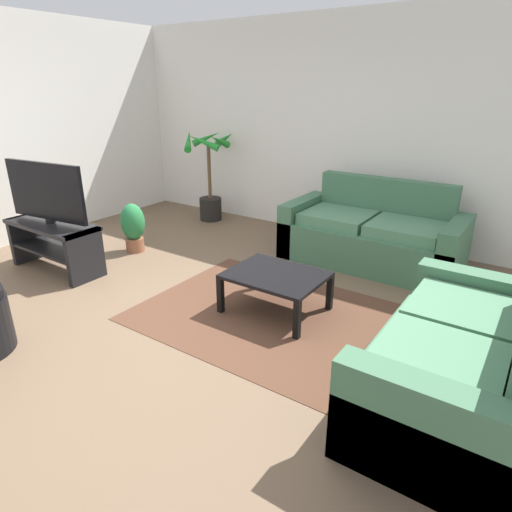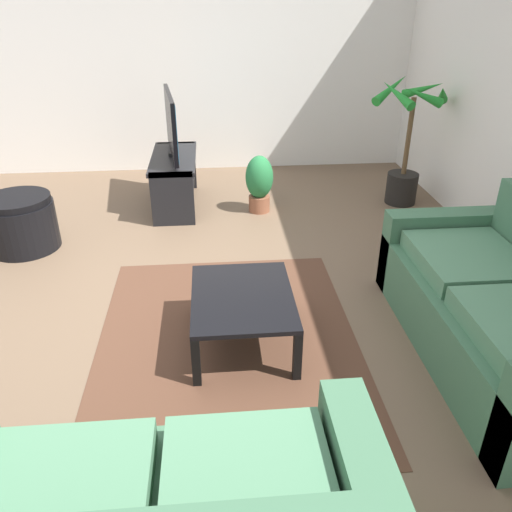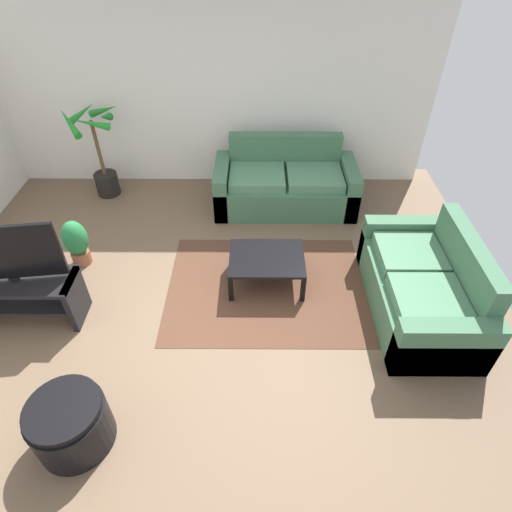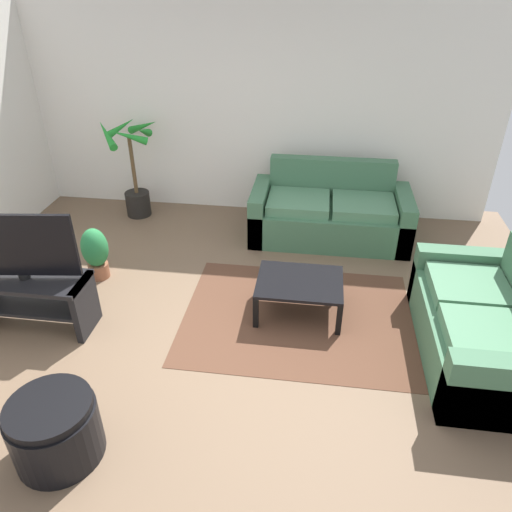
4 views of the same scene
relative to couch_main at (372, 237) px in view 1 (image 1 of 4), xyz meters
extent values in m
plane|color=brown|center=(-0.97, -2.28, -0.30)|extent=(6.60, 6.60, 0.00)
cube|color=silver|center=(-0.97, 0.72, 1.05)|extent=(6.00, 0.06, 2.70)
cube|color=#3F6B4C|center=(0.00, -0.03, -0.09)|extent=(1.91, 0.90, 0.42)
cube|color=#3F6B4C|center=(0.00, 0.34, 0.36)|extent=(1.55, 0.16, 0.48)
cube|color=#3F6B4C|center=(-0.86, -0.03, 0.01)|extent=(0.18, 0.90, 0.62)
cube|color=#3F6B4C|center=(0.86, -0.03, 0.01)|extent=(0.18, 0.90, 0.62)
cube|color=#4F7F5D|center=(-0.39, -0.08, 0.18)|extent=(0.73, 0.66, 0.12)
cube|color=#4F7F5D|center=(0.39, -0.08, 0.18)|extent=(0.73, 0.66, 0.12)
cube|color=#3F6B4C|center=(1.28, -1.99, -0.09)|extent=(0.90, 1.69, 0.42)
cube|color=#3F6B4C|center=(1.28, -2.75, 0.01)|extent=(0.90, 0.18, 0.62)
cube|color=#3F6B4C|center=(1.28, -1.24, 0.01)|extent=(0.90, 0.18, 0.62)
cube|color=#4F7F5D|center=(1.23, -2.32, 0.18)|extent=(0.66, 0.62, 0.12)
cube|color=#4F7F5D|center=(1.23, -1.66, 0.18)|extent=(0.66, 0.62, 0.12)
cube|color=black|center=(-2.71, -2.13, 0.21)|extent=(1.10, 0.45, 0.04)
cube|color=black|center=(-2.71, -2.13, -0.06)|extent=(1.02, 0.39, 0.03)
cube|color=black|center=(-3.23, -2.13, -0.03)|extent=(0.06, 0.41, 0.53)
cube|color=black|center=(-2.19, -2.13, -0.03)|extent=(0.06, 0.41, 0.53)
cube|color=black|center=(-2.71, -2.13, 0.57)|extent=(1.05, 0.17, 0.59)
cube|color=teal|center=(-2.72, -2.11, 0.57)|extent=(1.00, 0.13, 0.54)
cylinder|color=black|center=(-2.71, -2.13, 0.25)|extent=(0.10, 0.10, 0.04)
cube|color=black|center=(-0.27, -1.59, 0.05)|extent=(0.82, 0.64, 0.03)
cube|color=black|center=(-0.66, -1.88, -0.14)|extent=(0.05, 0.05, 0.33)
cube|color=black|center=(0.11, -1.88, -0.14)|extent=(0.05, 0.05, 0.33)
cube|color=black|center=(-0.66, -1.29, -0.14)|extent=(0.05, 0.05, 0.33)
cube|color=black|center=(0.11, -1.29, -0.14)|extent=(0.05, 0.05, 0.33)
cube|color=#513323|center=(-0.27, -1.69, -0.30)|extent=(2.20, 1.70, 0.01)
cylinder|color=black|center=(-2.57, 0.27, -0.14)|extent=(0.32, 0.32, 0.33)
cylinder|color=brown|center=(-2.57, 0.27, 0.42)|extent=(0.05, 0.05, 0.78)
cone|color=#20892C|center=(-2.37, 0.27, 0.86)|extent=(0.11, 0.41, 0.24)
cone|color=#20892C|center=(-2.45, 0.50, 0.86)|extent=(0.51, 0.32, 0.28)
cone|color=#20892C|center=(-2.72, 0.41, 0.86)|extent=(0.36, 0.38, 0.24)
cone|color=#20892C|center=(-2.78, 0.10, 0.86)|extent=(0.42, 0.48, 0.29)
cone|color=#20892C|center=(-2.48, 0.06, 0.86)|extent=(0.45, 0.27, 0.25)
cylinder|color=brown|center=(-2.47, -1.27, -0.22)|extent=(0.22, 0.22, 0.16)
ellipsoid|color=#26733C|center=(-2.47, -1.27, 0.07)|extent=(0.28, 0.28, 0.44)
camera|label=1|loc=(1.55, -4.55, 1.59)|focal=30.84mm
camera|label=2|loc=(2.45, -1.74, 1.78)|focal=35.95mm
camera|label=3|loc=(-0.37, -5.05, 3.04)|focal=29.53mm
camera|label=4|loc=(-0.17, -5.40, 2.64)|focal=33.78mm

